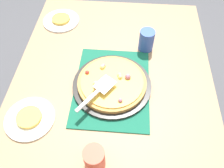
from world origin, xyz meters
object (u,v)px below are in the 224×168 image
at_px(plate_near_left, 61,21).
at_px(served_slice_right, 29,117).
at_px(pizza, 112,82).
at_px(cup_far, 94,159).
at_px(plate_far_right, 30,119).
at_px(served_slice_left, 61,19).
at_px(pizza_pan, 112,85).
at_px(pizza_server, 98,91).
at_px(cup_near, 146,40).

bearing_deg(plate_near_left, served_slice_right, 0.40).
distance_m(pizza, cup_far, 0.38).
height_order(plate_far_right, served_slice_left, served_slice_left).
bearing_deg(pizza_pan, served_slice_left, -143.30).
distance_m(plate_far_right, served_slice_left, 0.68).
distance_m(pizza_pan, pizza, 0.02).
relative_size(served_slice_right, pizza_server, 0.52).
relative_size(pizza_pan, cup_near, 3.17).
relative_size(pizza_pan, plate_far_right, 1.73).
distance_m(served_slice_right, cup_far, 0.36).
bearing_deg(served_slice_right, plate_near_left, -179.60).
xyz_separation_m(cup_near, cup_far, (0.65, -0.20, 0.00)).
relative_size(plate_near_left, served_slice_left, 2.00).
height_order(pizza_pan, cup_near, cup_near).
height_order(plate_near_left, plate_far_right, same).
distance_m(served_slice_left, pizza_server, 0.63).
relative_size(plate_near_left, cup_near, 1.83).
bearing_deg(served_slice_left, served_slice_right, 0.40).
xyz_separation_m(served_slice_left, cup_far, (0.85, 0.32, 0.04)).
bearing_deg(plate_near_left, served_slice_left, 0.00).
relative_size(plate_near_left, served_slice_right, 2.00).
xyz_separation_m(pizza, served_slice_right, (0.21, -0.35, -0.02)).
height_order(plate_near_left, served_slice_right, served_slice_right).
xyz_separation_m(pizza_pan, plate_near_left, (-0.47, -0.35, -0.01)).
relative_size(served_slice_left, served_slice_right, 1.00).
height_order(served_slice_left, cup_far, cup_far).
distance_m(pizza, plate_near_left, 0.59).
xyz_separation_m(plate_far_right, cup_far, (0.17, 0.31, 0.06)).
height_order(plate_near_left, cup_near, cup_near).
bearing_deg(pizza_server, pizza, 144.85).
relative_size(cup_near, pizza_server, 0.57).
xyz_separation_m(pizza_pan, plate_far_right, (0.21, -0.35, -0.01)).
height_order(cup_near, cup_far, same).
bearing_deg(served_slice_right, cup_far, 61.07).
bearing_deg(served_slice_right, plate_far_right, 0.00).
height_order(cup_far, pizza_server, cup_far).
bearing_deg(pizza_server, cup_far, 4.11).
distance_m(pizza, plate_far_right, 0.40).
height_order(served_slice_left, served_slice_right, same).
bearing_deg(plate_near_left, pizza_pan, 36.70).
bearing_deg(pizza_server, plate_near_left, -151.86).
height_order(served_slice_left, pizza_server, pizza_server).
relative_size(pizza_pan, served_slice_right, 3.45).
xyz_separation_m(cup_far, pizza_server, (-0.30, -0.02, 0.01)).
bearing_deg(plate_far_right, pizza_server, 113.62).
bearing_deg(cup_near, plate_near_left, -110.87).
bearing_deg(cup_near, pizza_server, -31.83).
height_order(pizza_pan, cup_far, cup_far).
distance_m(pizza, served_slice_left, 0.59).
bearing_deg(pizza, cup_near, 149.19).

